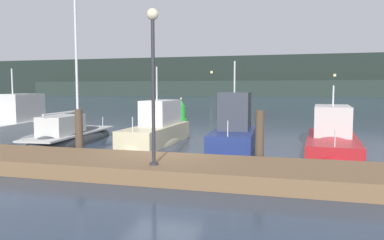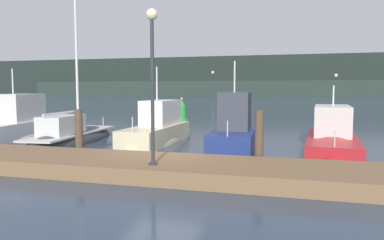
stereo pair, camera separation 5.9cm
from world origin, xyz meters
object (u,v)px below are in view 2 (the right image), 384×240
at_px(sailboat_berth_2, 71,140).
at_px(dock_lamppost, 152,62).
at_px(motorboat_berth_1, 15,130).
at_px(channel_buoy, 182,112).
at_px(motorboat_berth_5, 332,143).
at_px(motorboat_berth_4, 234,137).
at_px(motorboat_berth_3, 157,136).

bearing_deg(sailboat_berth_2, dock_lamppost, -41.94).
height_order(sailboat_berth_2, dock_lamppost, sailboat_berth_2).
relative_size(motorboat_berth_1, channel_buoy, 3.48).
bearing_deg(channel_buoy, motorboat_berth_1, -112.50).
distance_m(motorboat_berth_1, channel_buoy, 13.62).
relative_size(motorboat_berth_5, dock_lamppost, 1.71).
height_order(motorboat_berth_1, motorboat_berth_4, motorboat_berth_4).
height_order(channel_buoy, dock_lamppost, dock_lamppost).
xyz_separation_m(motorboat_berth_5, channel_buoy, (-10.35, 11.79, 0.41)).
distance_m(motorboat_berth_1, sailboat_berth_2, 3.86).
bearing_deg(channel_buoy, motorboat_berth_4, -63.66).
xyz_separation_m(sailboat_berth_2, motorboat_berth_3, (3.95, 1.01, 0.20)).
bearing_deg(sailboat_berth_2, motorboat_berth_5, 7.05).
xyz_separation_m(motorboat_berth_4, motorboat_berth_5, (4.09, 0.85, -0.20)).
bearing_deg(motorboat_berth_1, motorboat_berth_3, 2.59).
bearing_deg(dock_lamppost, motorboat_berth_5, 53.34).
xyz_separation_m(motorboat_berth_4, channel_buoy, (-6.26, 12.64, 0.21)).
distance_m(motorboat_berth_5, dock_lamppost, 9.48).
distance_m(motorboat_berth_1, motorboat_berth_3, 7.75).
distance_m(sailboat_berth_2, channel_buoy, 13.33).
relative_size(motorboat_berth_4, channel_buoy, 2.98).
relative_size(motorboat_berth_1, sailboat_berth_2, 0.54).
bearing_deg(motorboat_berth_5, motorboat_berth_4, -168.26).
height_order(motorboat_berth_5, dock_lamppost, dock_lamppost).
bearing_deg(motorboat_berth_4, dock_lamppost, -101.33).
xyz_separation_m(motorboat_berth_1, motorboat_berth_4, (11.47, -0.06, 0.03)).
relative_size(motorboat_berth_4, motorboat_berth_5, 0.75).
bearing_deg(dock_lamppost, motorboat_berth_4, 78.67).
bearing_deg(channel_buoy, dock_lamppost, -75.30).
distance_m(sailboat_berth_2, motorboat_berth_5, 11.86).
bearing_deg(motorboat_berth_5, motorboat_berth_3, -176.77).
bearing_deg(motorboat_berth_5, sailboat_berth_2, -172.95).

